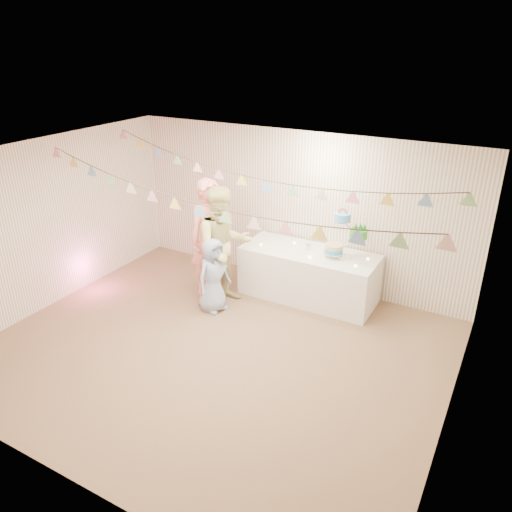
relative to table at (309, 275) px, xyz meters
The scene contains 25 objects.
floor 2.12m from the table, 103.78° to the right, with size 6.00×6.00×0.00m, color brown.
ceiling 3.02m from the table, 103.78° to the right, with size 6.00×6.00×0.00m, color white.
back_wall 1.13m from the table, 135.80° to the left, with size 6.00×6.00×0.00m, color white.
front_wall 4.63m from the table, 96.25° to the right, with size 6.00×6.00×0.00m, color white.
left_wall 4.13m from the table, 149.99° to the right, with size 5.00×5.00×0.00m, color white.
right_wall 3.34m from the table, 38.86° to the right, with size 5.00×5.00×0.00m, color white.
table is the anchor object (origin of this frame).
cake_stand 0.90m from the table, ahead, with size 0.66×0.39×0.74m, color silver, non-canonical shape.
cake_bottom 0.59m from the table, ahead, with size 0.31×0.31×0.15m, color #2B95CA, non-canonical shape.
cake_middle 1.02m from the table, 10.86° to the left, with size 0.27×0.27×0.22m, color #289420, non-canonical shape.
cake_top_tier 1.09m from the table, ahead, with size 0.25×0.25×0.19m, color #4DA5F4, non-canonical shape.
platter 0.65m from the table, behind, with size 0.32×0.32×0.02m, color white.
posy 0.42m from the table, 137.39° to the left, with size 0.12×0.12×0.14m, color white, non-canonical shape.
person_adult_a 1.67m from the table, 155.35° to the right, with size 0.72×0.47×1.96m, color #FF8E85.
person_adult_b 1.46m from the table, 145.43° to the right, with size 0.93×0.72×1.91m, color #DBCF87.
person_child 1.57m from the table, 135.88° to the right, with size 0.58×0.38×1.19m, color #96AAD5.
bunting_back 2.21m from the table, 118.33° to the right, with size 5.60×1.10×0.40m, color pink, non-canonical shape.
bunting_front 2.97m from the table, 102.58° to the right, with size 5.60×0.90×0.36m, color #72A5E5, non-canonical shape.
tealight_0 0.92m from the table, 169.38° to the right, with size 0.04×0.04×0.03m, color #FFD88C.
tealight_1 0.58m from the table, 152.78° to the left, with size 0.04×0.04×0.03m, color #FFD88C.
tealight_2 0.49m from the table, 65.56° to the right, with size 0.04×0.04×0.03m, color #FFD88C.
tealight_3 0.59m from the table, 32.15° to the left, with size 0.04×0.04×0.03m, color #FFD88C.
tealight_4 0.94m from the table, 12.38° to the right, with size 0.04×0.04×0.03m, color #FFD88C.
tealight_5 1.01m from the table, ahead, with size 0.04×0.04×0.03m, color #FFD88C.
tealight_6 0.64m from the table, 15.31° to the left, with size 0.04×0.04×0.03m, color #FFD88C.
Camera 1 is at (3.27, -4.71, 3.98)m, focal length 35.00 mm.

